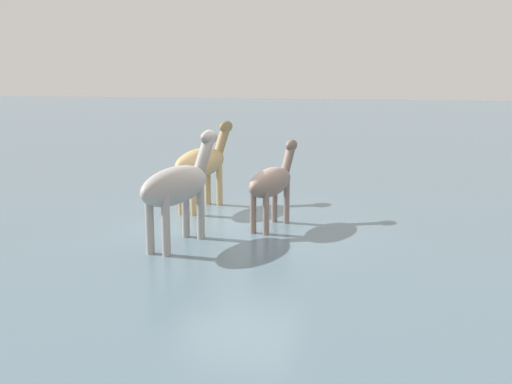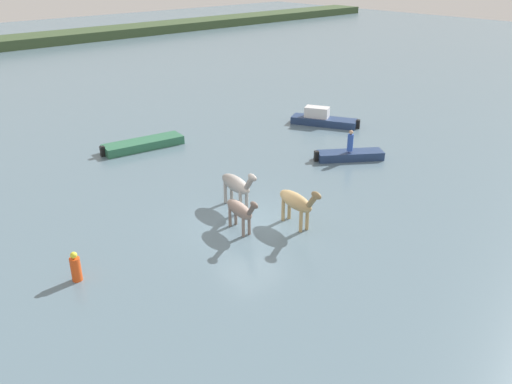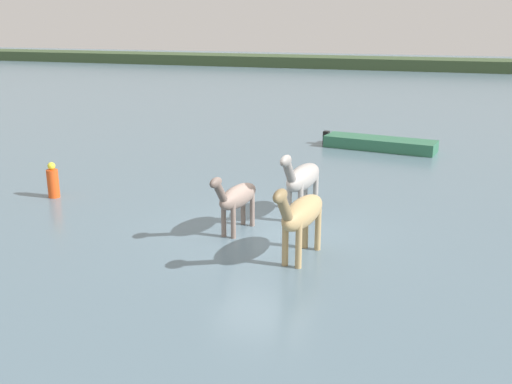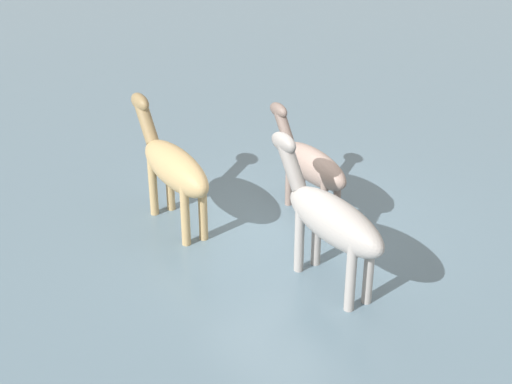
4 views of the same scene
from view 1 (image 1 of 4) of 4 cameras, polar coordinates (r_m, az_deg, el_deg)
The scene contains 4 objects.
ground_plane at distance 12.25m, azimuth -1.70°, elevation -3.44°, with size 165.36×165.36×0.00m, color slate.
horse_mid_herd at distance 12.04m, azimuth 1.59°, elevation 1.00°, with size 0.78×2.27×1.75m.
horse_pinto_flank at distance 10.81m, azimuth -7.62°, elevation 0.67°, with size 0.86×2.66×2.06m.
horse_gray_outer at distance 13.81m, azimuth -5.26°, elevation 2.88°, with size 0.89×2.62×2.03m.
Camera 1 is at (-3.77, 11.25, 3.04)m, focal length 40.86 mm.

